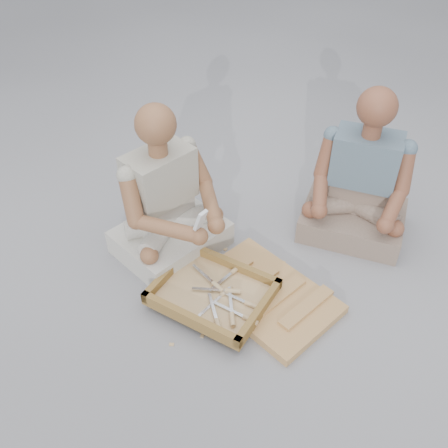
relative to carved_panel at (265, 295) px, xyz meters
The scene contains 29 objects.
ground 0.28m from the carved_panel, 145.36° to the right, with size 60.00×60.00×0.00m, color #98989D.
carved_panel is the anchor object (origin of this frame).
tool_tray 0.25m from the carved_panel, 145.12° to the right, with size 0.51×0.42×0.07m.
chisel_0 0.24m from the carved_panel, 104.44° to the right, with size 0.13×0.20×0.02m.
chisel_1 0.30m from the carved_panel, 109.23° to the right, with size 0.16×0.17×0.02m.
chisel_2 0.14m from the carved_panel, 103.92° to the right, with size 0.22×0.03×0.02m.
chisel_3 0.19m from the carved_panel, behind, with size 0.07×0.22×0.02m.
chisel_4 0.20m from the carved_panel, 141.16° to the right, with size 0.06×0.22×0.02m.
chisel_5 0.21m from the carved_panel, 90.59° to the right, with size 0.22×0.03×0.02m.
chisel_6 0.24m from the carved_panel, 155.03° to the right, with size 0.21×0.09×0.02m.
chisel_7 0.19m from the carved_panel, 142.62° to the right, with size 0.21×0.10×0.02m.
wood_chip_0 0.41m from the carved_panel, 158.88° to the left, with size 0.02×0.01×0.00m, color tan.
wood_chip_1 0.48m from the carved_panel, 151.94° to the left, with size 0.02×0.01×0.00m, color tan.
wood_chip_2 0.09m from the carved_panel, 79.50° to the right, with size 0.02×0.01×0.00m, color tan.
wood_chip_3 0.20m from the carved_panel, 142.17° to the right, with size 0.02×0.01×0.00m, color tan.
wood_chip_4 0.36m from the carved_panel, 114.15° to the right, with size 0.02×0.01×0.00m, color tan.
wood_chip_5 0.41m from the carved_panel, 167.67° to the right, with size 0.02×0.01×0.00m, color tan.
wood_chip_6 0.41m from the carved_panel, 167.09° to the right, with size 0.02×0.01×0.00m, color tan.
wood_chip_7 0.44m from the carved_panel, 144.81° to the left, with size 0.02×0.01×0.00m, color tan.
wood_chip_8 0.15m from the carved_panel, 115.13° to the left, with size 0.02×0.01×0.00m, color tan.
wood_chip_9 0.37m from the carved_panel, 148.19° to the left, with size 0.02×0.01×0.00m, color tan.
wood_chip_10 0.26m from the carved_panel, 94.37° to the left, with size 0.02×0.01×0.00m, color tan.
wood_chip_11 0.30m from the carved_panel, 157.58° to the right, with size 0.02×0.01×0.00m, color tan.
wood_chip_12 0.44m from the carved_panel, 148.81° to the left, with size 0.02×0.01×0.00m, color tan.
wood_chip_13 0.21m from the carved_panel, 60.54° to the right, with size 0.02×0.01×0.00m, color tan.
wood_chip_14 0.49m from the carved_panel, 119.17° to the right, with size 0.02×0.01×0.00m, color tan.
craftsman 0.63m from the carved_panel, behind, with size 0.59×0.60×0.79m.
companion 0.74m from the carved_panel, 73.83° to the left, with size 0.57×0.48×0.80m.
mobile_phone 0.48m from the carved_panel, behind, with size 0.06×0.06×0.11m.
Camera 1 is at (0.80, -1.28, 1.77)m, focal length 40.00 mm.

